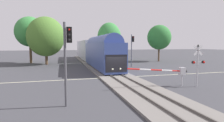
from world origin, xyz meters
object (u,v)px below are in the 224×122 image
Objects in this scene: traffic_signal_far_side at (132,45)px; maple_right_background at (159,37)px; traffic_signal_near_left at (67,51)px; pine_left_background at (30,32)px; crossing_gate_near at (176,71)px; elm_centre_background at (109,38)px; commuter_train at (93,50)px; crossing_signal_mast at (198,61)px; oak_behind_train at (46,37)px.

traffic_signal_far_side is 0.67× the size of maple_right_background.
traffic_signal_near_left is 0.55× the size of pine_left_background.
crossing_gate_near is 0.72× the size of maple_right_background.
elm_centre_background is at bearing 71.25° from traffic_signal_near_left.
elm_centre_background is (11.68, 34.40, 1.95)m from traffic_signal_near_left.
commuter_train is at bearing 77.30° from traffic_signal_near_left.
pine_left_background is (-18.41, 12.13, 2.80)m from traffic_signal_far_side.
traffic_signal_far_side is at bearing -56.64° from commuter_train.
pine_left_background is at bearing 102.28° from traffic_signal_near_left.
pine_left_background reaches higher than elm_centre_background.
traffic_signal_near_left is (-11.97, -2.44, 1.17)m from crossing_signal_mast.
pine_left_background is (-18.63, 28.16, 4.18)m from crossing_signal_mast.
elm_centre_background reaches higher than traffic_signal_far_side.
crossing_signal_mast is 0.42× the size of elm_centre_background.
maple_right_background is at bearing -7.08° from pine_left_background.
crossing_gate_near is 0.64× the size of elm_centre_background.
oak_behind_train reaches higher than traffic_signal_far_side.
pine_left_background reaches higher than traffic_signal_far_side.
oak_behind_train is at bearing 122.03° from crossing_signal_mast.
elm_centre_background reaches higher than oak_behind_train.
commuter_train reaches higher than crossing_gate_near.
crossing_gate_near is at bearing -92.92° from elm_centre_background.
crossing_gate_near is 31.59m from elm_centre_background.
traffic_signal_far_side is 17.16m from oak_behind_train.
crossing_signal_mast is at bearing -56.51° from pine_left_background.
crossing_signal_mast is 28.79m from oak_behind_train.
pine_left_background reaches higher than commuter_train.
maple_right_background is at bearing -0.02° from commuter_train.
crossing_gate_near is 0.65× the size of oak_behind_train.
elm_centre_background is at bearing 87.08° from crossing_gate_near.
traffic_signal_near_left is 0.57× the size of oak_behind_train.
commuter_train is 6.22× the size of crossing_gate_near.
maple_right_background is at bearing 51.02° from traffic_signal_near_left.
crossing_signal_mast is at bearing -57.97° from oak_behind_train.
pine_left_background reaches higher than oak_behind_train.
pine_left_background is at bearing 172.92° from maple_right_background.
elm_centre_background is (18.34, 3.81, -1.07)m from pine_left_background.
commuter_train is at bearing 103.43° from crossing_signal_mast.
elm_centre_background is at bearing 144.24° from maple_right_background.
traffic_signal_near_left is at bearing -168.48° from crossing_signal_mast.
oak_behind_train reaches higher than maple_right_background.
commuter_train is 9.64m from elm_centre_background.
traffic_signal_far_side reaches higher than crossing_signal_mast.
traffic_signal_far_side is (5.65, -8.58, 1.05)m from commuter_train.
crossing_gate_near is at bearing -58.64° from pine_left_background.
crossing_gate_near is 27.37m from oak_behind_train.
maple_right_background is (21.89, 27.05, 2.02)m from traffic_signal_near_left.
traffic_signal_far_side reaches higher than crossing_gate_near.
maple_right_background is at bearing 0.79° from oak_behind_train.
traffic_signal_near_left is (-10.09, -3.13, 2.18)m from crossing_gate_near.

